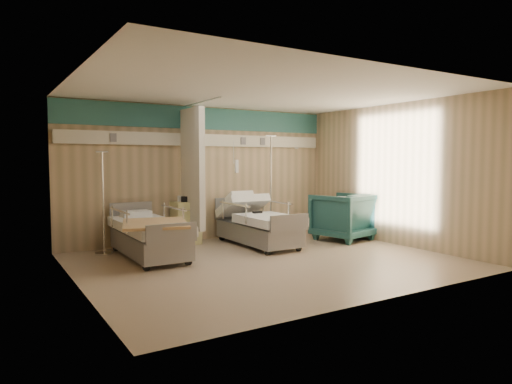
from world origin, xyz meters
TOP-DOWN VIEW (x-y plane):
  - ground at (0.00, 0.00)m, footprint 6.00×5.00m
  - room_walls at (-0.03, 0.25)m, footprint 6.04×5.04m
  - bed_right at (0.60, 1.30)m, footprint 1.00×2.16m
  - bed_left at (-1.60, 1.30)m, footprint 1.00×2.16m
  - bedside_cabinet at (-0.55, 2.20)m, footprint 0.50×0.48m
  - visitor_armchair at (2.45, 0.89)m, footprint 1.27×1.29m
  - waffle_blanket at (2.47, 0.89)m, footprint 0.84×0.79m
  - iv_stand_right at (1.38, 2.04)m, footprint 0.40×0.40m
  - iv_stand_left at (-2.20, 2.03)m, footprint 0.33×0.33m
  - call_remote at (0.62, 1.36)m, footprint 0.19×0.10m
  - tan_blanket at (-1.65, 0.84)m, footprint 1.31×1.49m
  - toiletry_bag at (-0.56, 2.15)m, footprint 0.23×0.19m
  - white_cup at (-0.64, 2.30)m, footprint 0.10×0.10m

SIDE VIEW (x-z plane):
  - ground at x=0.00m, z-range 0.00..0.00m
  - bed_right at x=0.60m, z-range 0.00..0.63m
  - bed_left at x=-1.60m, z-range 0.00..0.63m
  - iv_stand_left at x=-2.20m, z-range -0.54..1.30m
  - bedside_cabinet at x=-0.55m, z-range 0.00..0.85m
  - iv_stand_right at x=1.38m, z-range -0.66..1.57m
  - visitor_armchair at x=2.45m, z-range 0.00..0.99m
  - call_remote at x=0.62m, z-range 0.63..0.67m
  - tan_blanket at x=-1.65m, z-range 0.63..0.67m
  - toiletry_bag at x=-0.56m, z-range 0.85..0.96m
  - white_cup at x=-0.64m, z-range 0.85..0.97m
  - waffle_blanket at x=2.47m, z-range 0.99..1.07m
  - room_walls at x=-0.03m, z-range 0.45..3.27m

